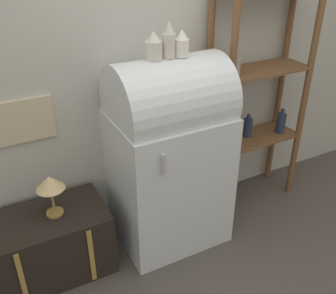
{
  "coord_description": "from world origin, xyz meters",
  "views": [
    {
      "loc": [
        -1.1,
        -1.81,
        2.07
      ],
      "look_at": [
        -0.01,
        0.25,
        0.76
      ],
      "focal_mm": 42.0,
      "sensor_mm": 36.0,
      "label": 1
    }
  ],
  "objects_px": {
    "refrigerator": "(169,153)",
    "vase_left": "(154,46)",
    "suitcase_trunk": "(49,244)",
    "vase_right": "(182,44)",
    "desk_lamp": "(50,185)",
    "vase_center": "(169,41)"
  },
  "relations": [
    {
      "from": "vase_center",
      "to": "vase_right",
      "type": "relative_size",
      "value": 1.34
    },
    {
      "from": "vase_right",
      "to": "desk_lamp",
      "type": "height_order",
      "value": "vase_right"
    },
    {
      "from": "refrigerator",
      "to": "suitcase_trunk",
      "type": "distance_m",
      "value": 1.0
    },
    {
      "from": "refrigerator",
      "to": "suitcase_trunk",
      "type": "xyz_separation_m",
      "value": [
        -0.88,
        0.03,
        -0.47
      ]
    },
    {
      "from": "vase_right",
      "to": "desk_lamp",
      "type": "bearing_deg",
      "value": 177.01
    },
    {
      "from": "refrigerator",
      "to": "vase_center",
      "type": "xyz_separation_m",
      "value": [
        -0.0,
        0.0,
        0.77
      ]
    },
    {
      "from": "vase_left",
      "to": "vase_right",
      "type": "distance_m",
      "value": 0.18
    },
    {
      "from": "vase_left",
      "to": "desk_lamp",
      "type": "relative_size",
      "value": 0.58
    },
    {
      "from": "refrigerator",
      "to": "vase_left",
      "type": "height_order",
      "value": "vase_left"
    },
    {
      "from": "suitcase_trunk",
      "to": "vase_center",
      "type": "distance_m",
      "value": 1.53
    },
    {
      "from": "refrigerator",
      "to": "suitcase_trunk",
      "type": "relative_size",
      "value": 1.77
    },
    {
      "from": "vase_right",
      "to": "desk_lamp",
      "type": "relative_size",
      "value": 0.57
    },
    {
      "from": "vase_right",
      "to": "suitcase_trunk",
      "type": "bearing_deg",
      "value": 177.29
    },
    {
      "from": "refrigerator",
      "to": "vase_right",
      "type": "height_order",
      "value": "vase_right"
    },
    {
      "from": "suitcase_trunk",
      "to": "vase_right",
      "type": "bearing_deg",
      "value": -2.71
    },
    {
      "from": "refrigerator",
      "to": "desk_lamp",
      "type": "bearing_deg",
      "value": 177.7
    },
    {
      "from": "refrigerator",
      "to": "desk_lamp",
      "type": "xyz_separation_m",
      "value": [
        -0.81,
        0.03,
        -0.02
      ]
    },
    {
      "from": "refrigerator",
      "to": "vase_left",
      "type": "bearing_deg",
      "value": 171.63
    },
    {
      "from": "suitcase_trunk",
      "to": "vase_left",
      "type": "bearing_deg",
      "value": -1.28
    },
    {
      "from": "refrigerator",
      "to": "desk_lamp",
      "type": "height_order",
      "value": "refrigerator"
    },
    {
      "from": "vase_left",
      "to": "suitcase_trunk",
      "type": "bearing_deg",
      "value": 178.72
    },
    {
      "from": "suitcase_trunk",
      "to": "desk_lamp",
      "type": "distance_m",
      "value": 0.46
    }
  ]
}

